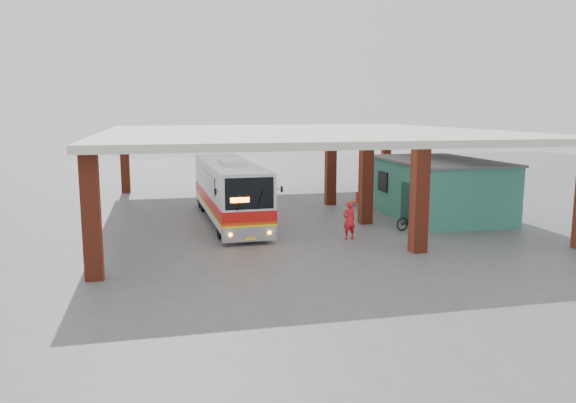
# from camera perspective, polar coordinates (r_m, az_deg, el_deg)

# --- Properties ---
(ground) EXTENTS (90.00, 90.00, 0.00)m
(ground) POSITION_cam_1_polar(r_m,az_deg,el_deg) (25.34, 3.88, -3.84)
(ground) COLOR #515154
(ground) RESTS_ON ground
(brick_columns) EXTENTS (20.10, 21.60, 4.35)m
(brick_columns) POSITION_cam_1_polar(r_m,az_deg,el_deg) (30.09, 3.76, 2.45)
(brick_columns) COLOR maroon
(brick_columns) RESTS_ON ground
(canopy_roof) EXTENTS (21.00, 23.00, 0.30)m
(canopy_roof) POSITION_cam_1_polar(r_m,az_deg,el_deg) (31.10, 1.35, 6.99)
(canopy_roof) COLOR beige
(canopy_roof) RESTS_ON brick_columns
(shop_building) EXTENTS (5.20, 8.20, 3.11)m
(shop_building) POSITION_cam_1_polar(r_m,az_deg,el_deg) (31.56, 14.89, 1.36)
(shop_building) COLOR #307965
(shop_building) RESTS_ON ground
(coach_bus) EXTENTS (2.71, 11.41, 3.30)m
(coach_bus) POSITION_cam_1_polar(r_m,az_deg,el_deg) (29.20, -5.99, 1.15)
(coach_bus) COLOR silver
(coach_bus) RESTS_ON ground
(motorcycle) EXTENTS (2.03, 1.08, 1.01)m
(motorcycle) POSITION_cam_1_polar(r_m,az_deg,el_deg) (27.85, 12.57, -1.78)
(motorcycle) COLOR black
(motorcycle) RESTS_ON ground
(pedestrian) EXTENTS (0.70, 0.54, 1.73)m
(pedestrian) POSITION_cam_1_polar(r_m,az_deg,el_deg) (25.27, 6.23, -1.91)
(pedestrian) COLOR red
(pedestrian) RESTS_ON ground
(red_chair) EXTENTS (0.53, 0.53, 0.84)m
(red_chair) POSITION_cam_1_polar(r_m,az_deg,el_deg) (34.16, 7.02, 0.19)
(red_chair) COLOR red
(red_chair) RESTS_ON ground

